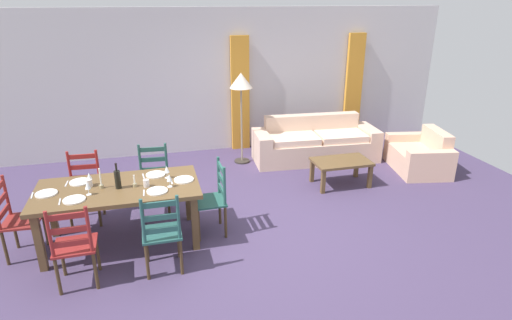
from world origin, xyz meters
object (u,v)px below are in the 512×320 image
at_px(wine_glass_near_left, 88,186).
at_px(armchair_upholstered, 421,156).
at_px(standing_lamp, 241,86).
at_px(dining_chair_near_left, 74,246).
at_px(dining_chair_near_right, 162,233).
at_px(wine_bottle, 118,179).
at_px(wine_glass_far_right, 167,170).
at_px(coffee_cup_secondary, 89,183).
at_px(dining_chair_head_east, 213,198).
at_px(couch, 315,144).
at_px(dining_chair_far_right, 154,179).
at_px(dining_chair_far_left, 85,188).
at_px(dining_chair_head_west, 17,219).
at_px(wine_glass_near_right, 169,178).
at_px(coffee_table, 341,164).
at_px(coffee_cup_primary, 146,183).
at_px(dining_table, 119,194).
at_px(wine_glass_far_left, 89,177).

xyz_separation_m(wine_glass_near_left, armchair_upholstered, (5.31, 1.29, -0.61)).
relative_size(armchair_upholstered, standing_lamp, 0.79).
distance_m(dining_chair_near_left, armchair_upholstered, 5.76).
relative_size(dining_chair_near_right, wine_bottle, 3.04).
relative_size(wine_glass_far_right, coffee_cup_secondary, 1.79).
distance_m(dining_chair_head_east, couch, 3.14).
bearing_deg(wine_glass_far_right, dining_chair_far_right, 103.99).
relative_size(dining_chair_far_left, dining_chair_head_east, 1.00).
bearing_deg(standing_lamp, wine_bottle, -130.68).
bearing_deg(wine_bottle, wine_glass_far_right, 15.80).
distance_m(dining_chair_near_right, wine_bottle, 0.91).
bearing_deg(standing_lamp, dining_chair_head_west, -143.94).
height_order(wine_glass_near_right, standing_lamp, standing_lamp).
bearing_deg(dining_chair_head_west, standing_lamp, 36.06).
xyz_separation_m(wine_bottle, standing_lamp, (2.02, 2.35, 0.54)).
relative_size(wine_glass_near_left, coffee_table, 0.18).
height_order(dining_chair_near_left, dining_chair_head_east, same).
bearing_deg(dining_chair_head_east, coffee_table, 23.11).
xyz_separation_m(dining_chair_near_right, wine_glass_near_left, (-0.76, 0.59, 0.38)).
distance_m(wine_glass_near_left, coffee_table, 3.84).
xyz_separation_m(dining_chair_far_right, coffee_cup_secondary, (-0.75, -0.67, 0.32)).
bearing_deg(armchair_upholstered, dining_chair_far_right, -175.20).
bearing_deg(dining_chair_head_west, armchair_upholstered, 10.59).
relative_size(dining_chair_head_west, coffee_table, 1.07).
distance_m(wine_glass_near_right, couch, 3.64).
height_order(dining_chair_far_left, standing_lamp, standing_lamp).
distance_m(wine_glass_near_left, standing_lamp, 3.43).
distance_m(dining_chair_near_left, wine_glass_near_right, 1.26).
xyz_separation_m(dining_chair_head_west, standing_lamp, (3.17, 2.31, 0.93)).
bearing_deg(wine_glass_near_left, dining_chair_far_right, 50.85).
relative_size(dining_chair_head_east, standing_lamp, 0.59).
distance_m(dining_chair_near_left, couch, 4.79).
bearing_deg(wine_glass_near_left, wine_glass_far_right, 16.46).
xyz_separation_m(dining_chair_head_east, wine_glass_near_right, (-0.52, -0.11, 0.38)).
distance_m(coffee_cup_primary, armchair_upholstered, 4.85).
bearing_deg(wine_glass_far_right, wine_bottle, -164.20).
bearing_deg(coffee_table, coffee_cup_secondary, -167.49).
distance_m(wine_bottle, wine_glass_near_left, 0.34).
height_order(dining_chair_head_west, armchair_upholstered, dining_chair_head_west).
xyz_separation_m(wine_bottle, coffee_table, (3.33, 0.95, -0.51)).
height_order(dining_chair_near_left, couch, dining_chair_near_left).
bearing_deg(dining_chair_far_left, dining_chair_far_right, 3.19).
bearing_deg(dining_chair_far_right, coffee_cup_primary, -96.48).
height_order(dining_table, wine_glass_near_left, wine_glass_near_left).
bearing_deg(standing_lamp, dining_chair_far_right, -136.04).
height_order(wine_bottle, armchair_upholstered, wine_bottle).
distance_m(dining_chair_far_right, couch, 3.26).
relative_size(dining_chair_far_left, couch, 0.41).
distance_m(dining_chair_far_right, wine_glass_near_right, 1.01).
distance_m(dining_chair_near_right, wine_glass_far_left, 1.23).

